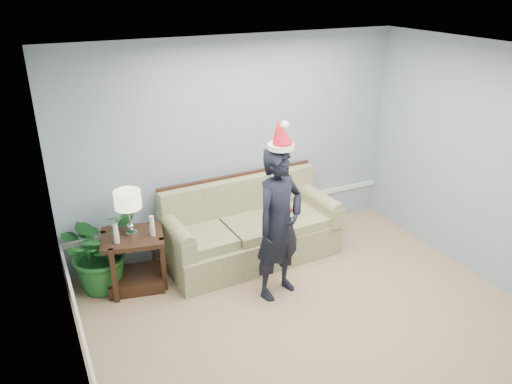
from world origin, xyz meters
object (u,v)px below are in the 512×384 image
object	(u,v)px
sofa	(249,231)
man	(279,224)
houseplant	(100,248)
teddy_bear	(281,211)
side_table	(135,266)
table_lamp	(128,201)

from	to	relation	value
sofa	man	world-z (taller)	man
houseplant	teddy_bear	size ratio (longest dim) A/B	2.56
houseplant	man	size ratio (longest dim) A/B	0.58
side_table	sofa	bearing A→B (deg)	1.44
table_lamp	houseplant	size ratio (longest dim) A/B	0.52
table_lamp	sofa	bearing A→B (deg)	-0.22
man	sofa	bearing A→B (deg)	68.50
man	teddy_bear	xyz separation A→B (m)	(0.37, 0.63, -0.20)
houseplant	teddy_bear	xyz separation A→B (m)	(2.13, -0.35, 0.17)
side_table	houseplant	xyz separation A→B (m)	(-0.34, 0.15, 0.24)
side_table	houseplant	bearing A→B (deg)	156.57
teddy_bear	side_table	bearing A→B (deg)	157.52
side_table	man	size ratio (longest dim) A/B	0.45
houseplant	man	world-z (taller)	man
side_table	table_lamp	size ratio (longest dim) A/B	1.50
sofa	man	size ratio (longest dim) A/B	1.26
sofa	side_table	world-z (taller)	sofa
houseplant	man	xyz separation A→B (m)	(1.76, -0.98, 0.36)
sofa	side_table	xyz separation A→B (m)	(-1.47, -0.04, -0.10)
sofa	table_lamp	distance (m)	1.62
sofa	houseplant	bearing A→B (deg)	174.19
teddy_bear	houseplant	bearing A→B (deg)	154.63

